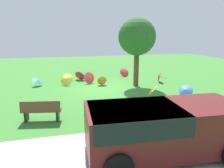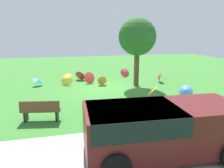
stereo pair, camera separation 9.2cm
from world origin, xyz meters
name	(u,v)px [view 2 (the right image)]	position (x,y,z in m)	size (l,w,h in m)	color
ground	(103,88)	(0.00, 0.00, 0.00)	(40.00, 40.00, 0.00)	#387A2D
road_strip	(159,156)	(0.00, 8.43, 0.00)	(40.00, 4.14, 0.01)	#B2AFA8
van_dark	(158,126)	(0.03, 8.31, 0.91)	(4.70, 2.34, 1.53)	#591919
park_bench	(41,110)	(3.59, 4.86, 0.47)	(1.66, 0.76, 0.90)	brown
shade_tree	(137,37)	(-2.38, -0.09, 3.29)	(2.50, 2.50, 4.58)	brown
parasol_yellow_0	(67,79)	(2.31, -1.34, 0.44)	(1.14, 1.05, 0.88)	tan
parasol_red_0	(125,72)	(-2.55, -3.23, 0.36)	(0.86, 0.77, 0.72)	tan
parasol_orange_0	(102,80)	(-0.11, -0.80, 0.33)	(0.66, 0.59, 0.66)	tan
parasol_red_1	(81,75)	(1.17, -2.85, 0.39)	(0.99, 0.94, 0.77)	tan
parasol_red_2	(122,106)	(0.04, 4.66, 0.30)	(0.55, 0.63, 0.59)	tan
parasol_yellow_1	(152,91)	(-2.19, 2.96, 0.44)	(1.11, 1.14, 0.85)	tan
parasol_red_3	(90,78)	(0.66, -1.43, 0.42)	(0.92, 0.88, 0.85)	tan
parasol_blue_1	(186,90)	(-4.19, 3.18, 0.38)	(0.99, 0.98, 0.71)	tan
parasol_teal_0	(38,80)	(4.22, -1.56, 0.39)	(0.89, 0.91, 0.63)	tan
parasol_red_4	(159,77)	(-4.38, -0.63, 0.42)	(0.92, 0.89, 0.84)	tan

